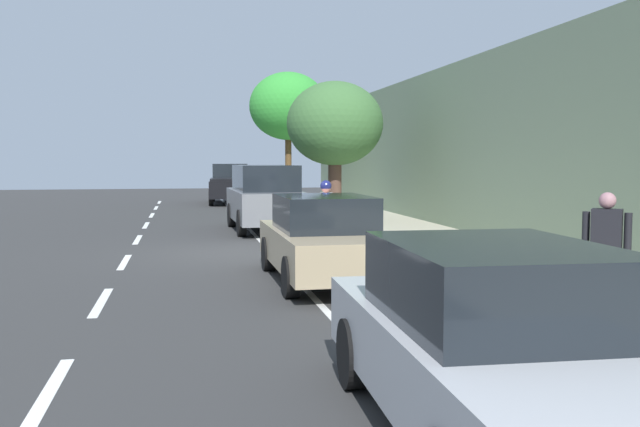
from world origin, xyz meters
name	(u,v)px	position (x,y,z in m)	size (l,w,h in m)	color
ground	(244,252)	(0.00, 0.00, 0.00)	(74.07, 74.07, 0.00)	#313131
sidewalk	(419,245)	(4.28, 0.00, 0.08)	(4.20, 46.29, 0.16)	#B0A891
curb_edge	(332,247)	(2.09, 0.00, 0.08)	(0.16, 46.29, 0.16)	gray
lane_stripe_centre	(125,262)	(-2.60, -1.05, 0.00)	(0.14, 44.20, 0.01)	white
lane_stripe_bike_edge	(271,252)	(0.62, 0.00, 0.00)	(0.12, 46.29, 0.01)	white
building_facade	(511,146)	(6.63, 0.00, 2.48)	(0.50, 46.29, 4.96)	gray
parked_sedan_silver_nearest	(495,344)	(0.97, -11.22, 0.75)	(1.96, 4.46, 1.52)	#B7BABF
parked_sedan_tan_second	(324,239)	(1.07, -4.12, 0.75)	(1.87, 4.41, 1.52)	tan
parked_suv_grey_mid	(265,197)	(1.05, 4.86, 1.03)	(2.07, 4.75, 1.99)	slate
parked_pickup_black_far	(230,185)	(0.89, 18.53, 0.90)	(2.28, 5.41, 1.95)	black
bicycle_at_curb	(314,235)	(1.63, -0.15, 0.39)	(1.51, 1.00, 0.79)	black
cyclist_with_backpack	(327,209)	(1.85, -0.61, 1.03)	(0.51, 0.57, 1.69)	#C6B284
street_tree_near_cyclist	(335,124)	(3.38, 5.61, 3.27)	(3.06, 3.06, 4.47)	brown
street_tree_mid_block	(288,107)	(3.38, 15.69, 4.58)	(3.56, 3.56, 5.99)	brown
pedestrian_on_phone	(606,244)	(4.16, -7.80, 1.03)	(0.50, 0.43, 1.56)	black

